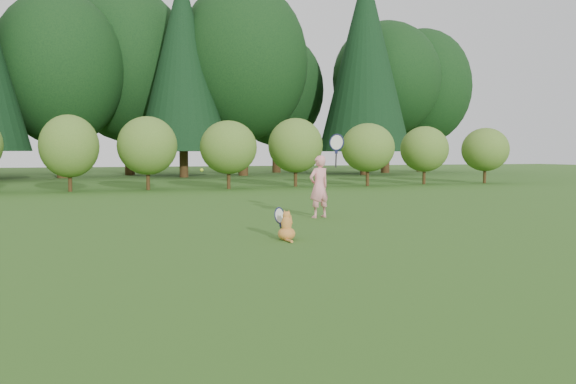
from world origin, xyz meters
name	(u,v)px	position (x,y,z in m)	size (l,w,h in m)	color
ground	(291,237)	(0.00, 0.00, 0.00)	(100.00, 100.00, 0.00)	#215317
shrub_row	(187,153)	(0.00, 13.00, 1.40)	(28.00, 3.00, 2.80)	#467424
woodland_backdrop	(161,41)	(0.00, 23.00, 7.50)	(48.00, 10.00, 15.00)	black
child	(320,185)	(1.47, 2.51, 0.71)	(0.80, 0.55, 2.02)	pink
cat	(286,225)	(-0.16, -0.23, 0.25)	(0.47, 0.69, 0.66)	#BE6B24
tennis_ball	(202,170)	(-1.21, 1.72, 1.09)	(0.06, 0.06, 0.06)	#ACCB17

